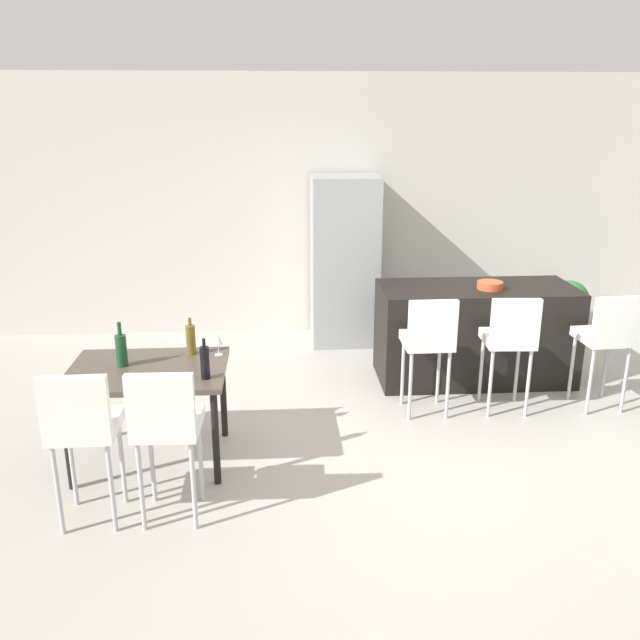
{
  "coord_description": "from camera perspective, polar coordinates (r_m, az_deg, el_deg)",
  "views": [
    {
      "loc": [
        -1.3,
        -4.77,
        2.51
      ],
      "look_at": [
        -0.95,
        0.42,
        0.85
      ],
      "focal_mm": 37.07,
      "sensor_mm": 36.0,
      "label": 1
    }
  ],
  "objects": [
    {
      "name": "bar_chair_middle",
      "position": [
        5.77,
        16.09,
        -1.31
      ],
      "size": [
        0.42,
        0.42,
        1.05
      ],
      "color": "white",
      "rests_on": "ground_plane"
    },
    {
      "name": "dining_chair_near",
      "position": [
        4.29,
        -19.87,
        -8.41
      ],
      "size": [
        0.41,
        0.41,
        1.05
      ],
      "color": "white",
      "rests_on": "ground_plane"
    },
    {
      "name": "fruit_bowl",
      "position": [
        6.33,
        14.46,
        2.92
      ],
      "size": [
        0.24,
        0.24,
        0.07
      ],
      "primitive_type": "cylinder",
      "color": "#C6512D",
      "rests_on": "kitchen_island"
    },
    {
      "name": "dining_table",
      "position": [
        4.94,
        -14.64,
        -4.88
      ],
      "size": [
        1.12,
        0.84,
        0.74
      ],
      "color": "#4C4238",
      "rests_on": "ground_plane"
    },
    {
      "name": "ground_plane",
      "position": [
        5.54,
        10.33,
        -9.53
      ],
      "size": [
        10.0,
        10.0,
        0.0
      ],
      "primitive_type": "plane",
      "color": "#ADA89E"
    },
    {
      "name": "wine_bottle_corner",
      "position": [
        4.96,
        -16.78,
        -2.46
      ],
      "size": [
        0.08,
        0.08,
        0.33
      ],
      "color": "#194723",
      "rests_on": "dining_table"
    },
    {
      "name": "wine_bottle_right",
      "position": [
        5.07,
        -11.09,
        -1.65
      ],
      "size": [
        0.07,
        0.07,
        0.29
      ],
      "color": "brown",
      "rests_on": "dining_table"
    },
    {
      "name": "potted_plant",
      "position": [
        8.12,
        20.65,
        1.38
      ],
      "size": [
        0.45,
        0.45,
        0.65
      ],
      "color": "beige",
      "rests_on": "ground_plane"
    },
    {
      "name": "dining_chair_far",
      "position": [
        4.18,
        -13.17,
        -8.5
      ],
      "size": [
        0.41,
        0.41,
        1.05
      ],
      "color": "white",
      "rests_on": "ground_plane"
    },
    {
      "name": "bar_chair_right",
      "position": [
        6.1,
        23.59,
        -1.08
      ],
      "size": [
        0.42,
        0.42,
        1.05
      ],
      "color": "white",
      "rests_on": "ground_plane"
    },
    {
      "name": "back_wall",
      "position": [
        7.72,
        6.01,
        9.74
      ],
      "size": [
        10.0,
        0.12,
        2.9
      ],
      "primitive_type": "cube",
      "color": "beige",
      "rests_on": "ground_plane"
    },
    {
      "name": "kitchen_island",
      "position": [
        6.52,
        13.2,
        -1.11
      ],
      "size": [
        1.83,
        0.78,
        0.92
      ],
      "primitive_type": "cube",
      "color": "black",
      "rests_on": "ground_plane"
    },
    {
      "name": "wine_glass_middle",
      "position": [
        5.01,
        -8.8,
        -1.67
      ],
      "size": [
        0.07,
        0.07,
        0.17
      ],
      "color": "silver",
      "rests_on": "dining_table"
    },
    {
      "name": "refrigerator",
      "position": [
        7.31,
        2.1,
        5.15
      ],
      "size": [
        0.72,
        0.68,
        1.84
      ],
      "primitive_type": "cube",
      "color": "#939699",
      "rests_on": "ground_plane"
    },
    {
      "name": "bar_chair_left",
      "position": [
        5.57,
        9.37,
        -1.5
      ],
      "size": [
        0.4,
        0.4,
        1.05
      ],
      "color": "white",
      "rests_on": "ground_plane"
    },
    {
      "name": "wine_bottle_left",
      "position": [
        4.6,
        -9.91,
        -3.61
      ],
      "size": [
        0.06,
        0.06,
        0.29
      ],
      "color": "black",
      "rests_on": "dining_table"
    }
  ]
}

